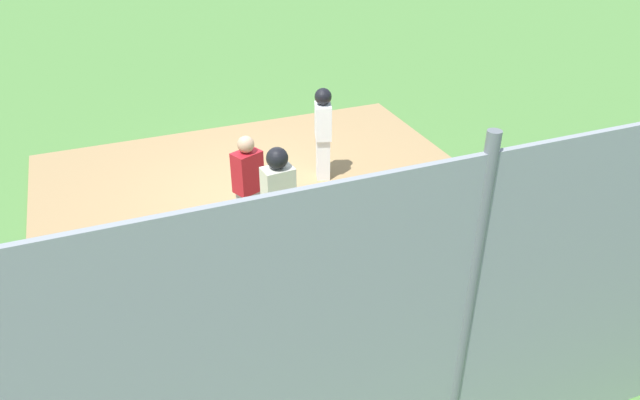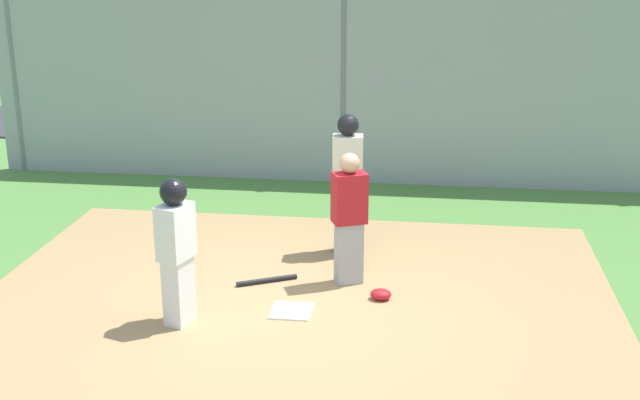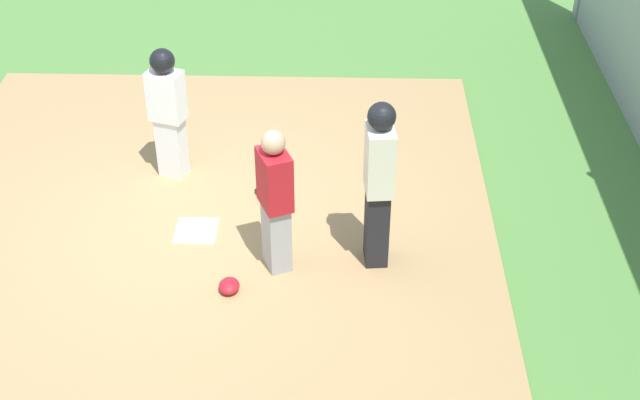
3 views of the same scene
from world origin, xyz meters
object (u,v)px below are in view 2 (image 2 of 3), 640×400
Objects in this scene: catcher at (349,217)px; catcher_mask at (381,294)px; umpire at (347,180)px; baseball_bat at (267,280)px; runner at (176,243)px; home_plate at (291,311)px; parked_car_green at (249,96)px; parked_car_blue at (129,90)px.

catcher_mask is (-0.41, 0.45, -0.76)m from catcher.
umpire is 2.46× the size of baseball_bat.
umpire reaches higher than runner.
parked_car_green is at bearing -75.08° from home_plate.
umpire is (-0.41, -1.90, 0.96)m from home_plate.
catcher is 0.36× the size of parked_car_green.
baseball_bat is at bearing 111.30° from parked_car_blue.
home_plate is 0.28× the size of catcher.
parked_car_green reaches higher than baseball_bat.
catcher reaches higher than home_plate.
catcher is 1.01m from umpire.
parked_car_blue is at bearing -149.33° from umpire.
catcher_mask reaches higher than baseball_bat.
catcher is 9.27m from parked_car_green.
runner is at bearing -148.42° from baseball_bat.
home_plate is 2.17m from umpire.
parked_car_green is (2.57, -9.63, 0.57)m from home_plate.
parked_car_green and parked_car_blue have the same top height.
catcher_mask is (-1.37, 0.29, 0.03)m from baseball_bat.
runner is 2.40m from catcher_mask.
runner is 11.29m from parked_car_blue.
parked_car_blue is at bearing -61.29° from home_plate.
umpire is 1.78m from catcher_mask.
umpire is at bearing 118.66° from parked_car_blue.
parked_car_green is at bearing 116.18° from runner.
parked_car_blue is at bearing 91.21° from baseball_bat.
home_plate is 0.28× the size of runner.
parked_car_blue reaches higher than catcher_mask.
baseball_bat is 0.17× the size of parked_car_blue.
catcher is 2.13× the size of baseball_bat.
home_plate is 1.83× the size of catcher_mask.
catcher_mask is (-2.07, -0.88, -0.84)m from runner.
runner is at bearing 105.30° from parked_car_blue.
umpire is 10.02m from parked_car_blue.
runner is at bearing 22.99° from catcher_mask.
parked_car_blue is (5.48, -10.00, 0.57)m from home_plate.
catcher is 1.25m from baseball_bat.
catcher is 10.90m from parked_car_blue.
parked_car_green is at bearing -69.04° from catcher_mask.
catcher_mask is 0.05× the size of parked_car_blue.
catcher is at bearing 56.60° from runner.
runner is 1.62m from baseball_bat.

